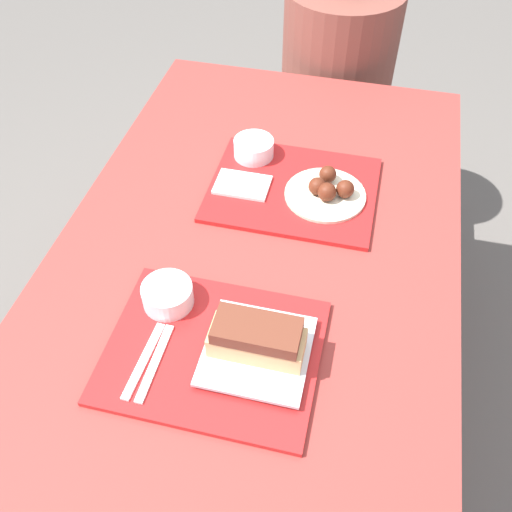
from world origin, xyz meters
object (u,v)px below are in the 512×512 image
object	(u,v)px
wings_plate_far	(327,190)
tray_far	(293,189)
tray_near	(213,351)
brisket_sandwich_plate	(257,344)
bowl_coleslaw_near	(167,294)
person_seated_across	(339,56)
bowl_coleslaw_far	(254,147)

from	to	relation	value
wings_plate_far	tray_far	bearing A→B (deg)	173.15
tray_near	brisket_sandwich_plate	xyz separation A→B (m)	(0.08, 0.01, 0.04)
tray_far	bowl_coleslaw_near	bearing A→B (deg)	-113.60
tray_near	wings_plate_far	world-z (taller)	wings_plate_far
tray_near	bowl_coleslaw_near	world-z (taller)	bowl_coleslaw_near
tray_far	wings_plate_far	distance (m)	0.09
brisket_sandwich_plate	wings_plate_far	world-z (taller)	brisket_sandwich_plate
brisket_sandwich_plate	person_seated_across	distance (m)	1.25
tray_far	bowl_coleslaw_far	xyz separation A→B (m)	(-0.12, 0.10, 0.03)
tray_near	bowl_coleslaw_far	bearing A→B (deg)	96.22
brisket_sandwich_plate	bowl_coleslaw_far	distance (m)	0.61
tray_far	person_seated_across	size ratio (longest dim) A/B	0.60
person_seated_across	brisket_sandwich_plate	bearing A→B (deg)	-89.44
bowl_coleslaw_far	wings_plate_far	bearing A→B (deg)	-28.01
bowl_coleslaw_near	person_seated_across	world-z (taller)	person_seated_across
bowl_coleslaw_near	person_seated_across	size ratio (longest dim) A/B	0.15
tray_near	bowl_coleslaw_far	xyz separation A→B (m)	(-0.06, 0.60, 0.03)
brisket_sandwich_plate	bowl_coleslaw_far	world-z (taller)	brisket_sandwich_plate
tray_far	wings_plate_far	size ratio (longest dim) A/B	2.06
brisket_sandwich_plate	tray_near	bearing A→B (deg)	-173.99
tray_near	tray_far	distance (m)	0.50
wings_plate_far	person_seated_across	world-z (taller)	person_seated_across
tray_near	brisket_sandwich_plate	world-z (taller)	brisket_sandwich_plate
tray_near	brisket_sandwich_plate	distance (m)	0.09
bowl_coleslaw_far	wings_plate_far	distance (m)	0.24
tray_near	person_seated_across	size ratio (longest dim) A/B	0.60
brisket_sandwich_plate	tray_far	bearing A→B (deg)	92.93
brisket_sandwich_plate	wings_plate_far	xyz separation A→B (m)	(0.06, 0.48, -0.02)
bowl_coleslaw_near	brisket_sandwich_plate	size ratio (longest dim) A/B	0.52
bowl_coleslaw_near	tray_near	bearing A→B (deg)	-36.35
tray_near	bowl_coleslaw_near	distance (m)	0.15
tray_near	bowl_coleslaw_far	distance (m)	0.60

